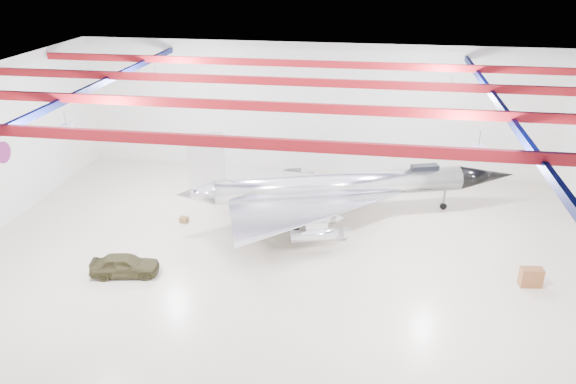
# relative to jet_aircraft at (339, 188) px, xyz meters

# --- Properties ---
(floor) EXTENTS (40.00, 40.00, 0.00)m
(floor) POSITION_rel_jet_aircraft_xyz_m (-3.10, -5.87, -2.23)
(floor) COLOR beige
(floor) RESTS_ON ground
(wall_back) EXTENTS (40.00, 0.00, 40.00)m
(wall_back) POSITION_rel_jet_aircraft_xyz_m (-3.10, 9.13, 3.27)
(wall_back) COLOR silver
(wall_back) RESTS_ON floor
(ceiling) EXTENTS (40.00, 40.00, 0.00)m
(ceiling) POSITION_rel_jet_aircraft_xyz_m (-3.10, -5.87, 8.77)
(ceiling) COLOR #0A0F38
(ceiling) RESTS_ON wall_back
(ceiling_structure) EXTENTS (39.50, 29.50, 1.08)m
(ceiling_structure) POSITION_rel_jet_aircraft_xyz_m (-3.10, -5.87, 8.09)
(ceiling_structure) COLOR maroon
(ceiling_structure) RESTS_ON ceiling
(wall_roundel) EXTENTS (0.10, 1.50, 1.50)m
(wall_roundel) POSITION_rel_jet_aircraft_xyz_m (-23.04, -3.87, 2.77)
(wall_roundel) COLOR #B21414
(wall_roundel) RESTS_ON wall_left
(jet_aircraft) EXTENTS (24.21, 17.90, 6.80)m
(jet_aircraft) POSITION_rel_jet_aircraft_xyz_m (0.00, 0.00, 0.00)
(jet_aircraft) COLOR silver
(jet_aircraft) RESTS_ON floor
(jeep) EXTENTS (4.25, 2.36, 1.37)m
(jeep) POSITION_rel_jet_aircraft_xyz_m (-11.94, -9.99, -1.54)
(jeep) COLOR #3A361D
(jeep) RESTS_ON floor
(desk) EXTENTS (1.32, 0.78, 1.15)m
(desk) POSITION_rel_jet_aircraft_xyz_m (11.66, -7.38, -1.65)
(desk) COLOR brown
(desk) RESTS_ON floor
(crate_ply) EXTENTS (0.61, 0.51, 0.39)m
(crate_ply) POSITION_rel_jet_aircraft_xyz_m (-10.81, -2.65, -2.03)
(crate_ply) COLOR olive
(crate_ply) RESTS_ON floor
(toolbox_red) EXTENTS (0.60, 0.56, 0.34)m
(toolbox_red) POSITION_rel_jet_aircraft_xyz_m (-2.36, 3.63, -2.06)
(toolbox_red) COLOR #9F2C0F
(toolbox_red) RESTS_ON floor
(engine_drum) EXTENTS (0.48, 0.48, 0.39)m
(engine_drum) POSITION_rel_jet_aircraft_xyz_m (0.62, -3.42, -2.04)
(engine_drum) COLOR #59595B
(engine_drum) RESTS_ON floor
(parts_bin) EXTENTS (0.79, 0.71, 0.47)m
(parts_bin) POSITION_rel_jet_aircraft_xyz_m (-0.71, 1.23, -2.00)
(parts_bin) COLOR olive
(parts_bin) RESTS_ON floor
(crate_small) EXTENTS (0.44, 0.40, 0.25)m
(crate_small) POSITION_rel_jet_aircraft_xyz_m (-9.80, 2.56, -2.10)
(crate_small) COLOR #59595B
(crate_small) RESTS_ON floor
(spares_box) EXTENTS (0.48, 0.48, 0.34)m
(spares_box) POSITION_rel_jet_aircraft_xyz_m (-2.65, 4.09, -2.06)
(spares_box) COLOR #59595B
(spares_box) RESTS_ON floor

